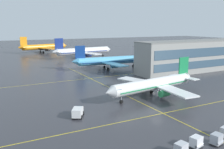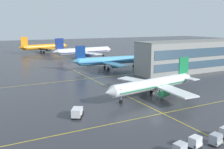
{
  "view_description": "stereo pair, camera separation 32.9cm",
  "coord_description": "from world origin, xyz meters",
  "px_view_note": "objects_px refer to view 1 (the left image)",
  "views": [
    {
      "loc": [
        -34.8,
        -43.18,
        19.52
      ],
      "look_at": [
        2.1,
        26.57,
        3.65
      ],
      "focal_mm": 39.53,
      "sensor_mm": 36.0,
      "label": 1
    },
    {
      "loc": [
        -34.51,
        -43.33,
        19.52
      ],
      "look_at": [
        2.1,
        26.57,
        3.65
      ],
      "focal_mm": 39.53,
      "sensor_mm": 36.0,
      "label": 2
    }
  ],
  "objects_px": {
    "baggage_cart_row_second": "(196,142)",
    "baggage_cart_row_middle": "(217,139)",
    "airliner_far_left_stand": "(43,47)",
    "airliner_second_row": "(109,61)",
    "airliner_third_row": "(83,51)",
    "service_truck_red_van": "(78,112)",
    "baggage_cart_row_leftmost": "(181,148)",
    "airliner_front_gate": "(154,84)"
  },
  "relations": [
    {
      "from": "baggage_cart_row_second",
      "to": "baggage_cart_row_middle",
      "type": "distance_m",
      "value": 3.85
    },
    {
      "from": "airliner_far_left_stand",
      "to": "baggage_cart_row_second",
      "type": "distance_m",
      "value": 156.21
    },
    {
      "from": "airliner_second_row",
      "to": "airliner_third_row",
      "type": "distance_m",
      "value": 40.56
    },
    {
      "from": "airliner_third_row",
      "to": "service_truck_red_van",
      "type": "height_order",
      "value": "airliner_third_row"
    },
    {
      "from": "service_truck_red_van",
      "to": "baggage_cart_row_leftmost",
      "type": "xyz_separation_m",
      "value": [
        8.5,
        -22.41,
        -0.17
      ]
    },
    {
      "from": "baggage_cart_row_second",
      "to": "airliner_far_left_stand",
      "type": "bearing_deg",
      "value": 86.14
    },
    {
      "from": "airliner_third_row",
      "to": "baggage_cart_row_leftmost",
      "type": "bearing_deg",
      "value": -103.94
    },
    {
      "from": "baggage_cart_row_middle",
      "to": "baggage_cart_row_second",
      "type": "bearing_deg",
      "value": 166.89
    },
    {
      "from": "airliner_front_gate",
      "to": "airliner_second_row",
      "type": "height_order",
      "value": "airliner_second_row"
    },
    {
      "from": "airliner_third_row",
      "to": "baggage_cart_row_middle",
      "type": "xyz_separation_m",
      "value": [
        -20.6,
        -113.5,
        -3.16
      ]
    },
    {
      "from": "airliner_third_row",
      "to": "baggage_cart_row_middle",
      "type": "distance_m",
      "value": 115.4
    },
    {
      "from": "airliner_front_gate",
      "to": "airliner_third_row",
      "type": "distance_m",
      "value": 86.44
    },
    {
      "from": "airliner_far_left_stand",
      "to": "airliner_front_gate",
      "type": "bearing_deg",
      "value": -89.28
    },
    {
      "from": "airliner_far_left_stand",
      "to": "baggage_cart_row_leftmost",
      "type": "xyz_separation_m",
      "value": [
        -14.26,
        -156.38,
        -2.96
      ]
    },
    {
      "from": "airliner_second_row",
      "to": "airliner_third_row",
      "type": "bearing_deg",
      "value": 85.46
    },
    {
      "from": "airliner_far_left_stand",
      "to": "service_truck_red_van",
      "type": "height_order",
      "value": "airliner_far_left_stand"
    },
    {
      "from": "airliner_second_row",
      "to": "airliner_third_row",
      "type": "relative_size",
      "value": 0.89
    },
    {
      "from": "service_truck_red_van",
      "to": "baggage_cart_row_leftmost",
      "type": "distance_m",
      "value": 23.97
    },
    {
      "from": "airliner_second_row",
      "to": "baggage_cart_row_leftmost",
      "type": "xyz_separation_m",
      "value": [
        -24.88,
        -72.74,
        -2.69
      ]
    },
    {
      "from": "baggage_cart_row_second",
      "to": "baggage_cart_row_middle",
      "type": "bearing_deg",
      "value": -13.11
    },
    {
      "from": "airliner_second_row",
      "to": "service_truck_red_van",
      "type": "bearing_deg",
      "value": -123.56
    },
    {
      "from": "baggage_cart_row_leftmost",
      "to": "baggage_cart_row_second",
      "type": "distance_m",
      "value": 3.79
    },
    {
      "from": "baggage_cart_row_leftmost",
      "to": "baggage_cart_row_second",
      "type": "xyz_separation_m",
      "value": [
        3.75,
        0.55,
        0.0
      ]
    },
    {
      "from": "airliner_front_gate",
      "to": "baggage_cart_row_middle",
      "type": "relative_size",
      "value": 11.26
    },
    {
      "from": "service_truck_red_van",
      "to": "baggage_cart_row_middle",
      "type": "bearing_deg",
      "value": -54.88
    },
    {
      "from": "baggage_cart_row_second",
      "to": "baggage_cart_row_middle",
      "type": "xyz_separation_m",
      "value": [
        3.75,
        -0.87,
        0.0
      ]
    },
    {
      "from": "service_truck_red_van",
      "to": "baggage_cart_row_leftmost",
      "type": "relative_size",
      "value": 1.56
    },
    {
      "from": "airliner_far_left_stand",
      "to": "baggage_cart_row_middle",
      "type": "distance_m",
      "value": 156.88
    },
    {
      "from": "baggage_cart_row_second",
      "to": "baggage_cart_row_middle",
      "type": "relative_size",
      "value": 1.0
    },
    {
      "from": "service_truck_red_van",
      "to": "baggage_cart_row_middle",
      "type": "xyz_separation_m",
      "value": [
        15.99,
        -22.74,
        -0.17
      ]
    },
    {
      "from": "airliner_front_gate",
      "to": "airliner_second_row",
      "type": "xyz_separation_m",
      "value": [
        9.02,
        45.13,
        0.27
      ]
    },
    {
      "from": "airliner_front_gate",
      "to": "service_truck_red_van",
      "type": "height_order",
      "value": "airliner_front_gate"
    },
    {
      "from": "airliner_second_row",
      "to": "baggage_cart_row_leftmost",
      "type": "distance_m",
      "value": 76.93
    },
    {
      "from": "airliner_far_left_stand",
      "to": "baggage_cart_row_second",
      "type": "relative_size",
      "value": 12.97
    },
    {
      "from": "airliner_front_gate",
      "to": "service_truck_red_van",
      "type": "distance_m",
      "value": 25.01
    },
    {
      "from": "baggage_cart_row_second",
      "to": "airliner_front_gate",
      "type": "bearing_deg",
      "value": 65.87
    },
    {
      "from": "airliner_far_left_stand",
      "to": "airliner_third_row",
      "type": "bearing_deg",
      "value": -72.24
    },
    {
      "from": "airliner_front_gate",
      "to": "airliner_far_left_stand",
      "type": "relative_size",
      "value": 0.87
    },
    {
      "from": "airliner_third_row",
      "to": "service_truck_red_van",
      "type": "xyz_separation_m",
      "value": [
        -36.59,
        -90.76,
        -2.99
      ]
    },
    {
      "from": "airliner_far_left_stand",
      "to": "baggage_cart_row_middle",
      "type": "bearing_deg",
      "value": -92.47
    },
    {
      "from": "service_truck_red_van",
      "to": "baggage_cart_row_second",
      "type": "height_order",
      "value": "service_truck_red_van"
    },
    {
      "from": "airliner_far_left_stand",
      "to": "baggage_cart_row_middle",
      "type": "height_order",
      "value": "airliner_far_left_stand"
    }
  ]
}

